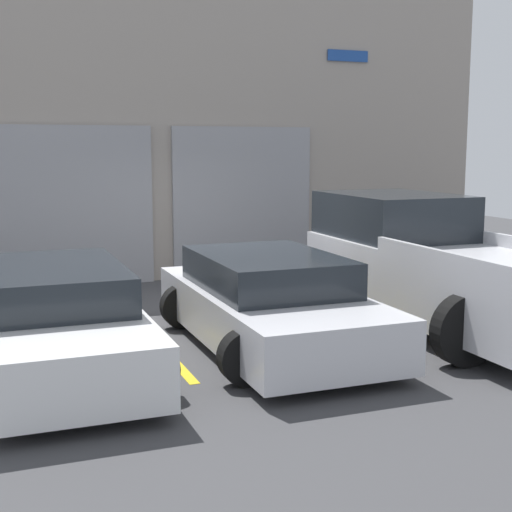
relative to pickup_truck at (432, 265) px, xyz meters
The scene contains 7 objects.
ground_plane 3.23m from the pickup_truck, 147.65° to the left, with size 28.00×28.00×0.00m, color #3D3D3F.
shophouse_building 5.96m from the pickup_truck, 118.00° to the left, with size 13.38×0.68×5.78m.
pickup_truck is the anchor object (origin of this frame).
sedan_white 5.27m from the pickup_truck, behind, with size 2.12×4.45×1.20m.
sedan_side 2.66m from the pickup_truck, behind, with size 2.22×4.23×1.18m.
parking_stripe_left 4.05m from the pickup_truck, behind, with size 0.12×2.20×0.01m, color gold.
parking_stripe_centre 1.59m from the pickup_truck, 167.09° to the right, with size 0.12×2.20×0.01m, color gold.
Camera 1 is at (-3.33, -10.19, 2.54)m, focal length 50.00 mm.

